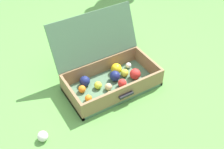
# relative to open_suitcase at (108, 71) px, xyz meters

# --- Properties ---
(ground_plane) EXTENTS (16.00, 16.00, 0.00)m
(ground_plane) POSITION_rel_open_suitcase_xyz_m (-0.08, -0.04, -0.11)
(ground_plane) COLOR #569342
(open_suitcase) EXTENTS (0.66, 0.52, 0.47)m
(open_suitcase) POSITION_rel_open_suitcase_xyz_m (0.00, 0.00, 0.00)
(open_suitcase) COLOR #4C7051
(open_suitcase) RESTS_ON ground
(stray_ball_on_grass) EXTENTS (0.07, 0.07, 0.07)m
(stray_ball_on_grass) POSITION_rel_open_suitcase_xyz_m (-0.60, -0.24, -0.08)
(stray_ball_on_grass) COLOR white
(stray_ball_on_grass) RESTS_ON ground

